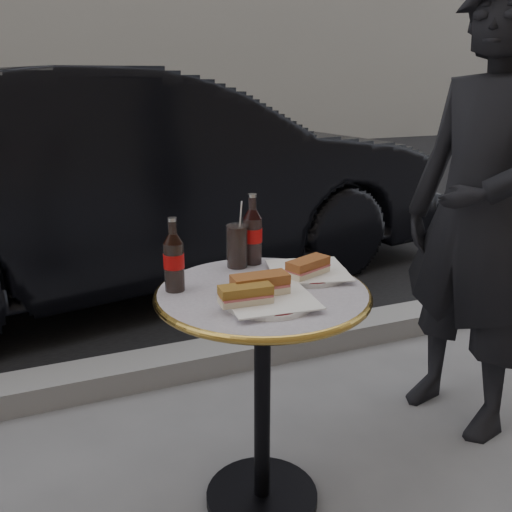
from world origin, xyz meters
name	(u,v)px	position (x,y,z in m)	size (l,w,h in m)	color
ground	(262,500)	(0.00, 0.00, 0.00)	(80.00, 80.00, 0.00)	slate
asphalt_road	(85,199)	(0.00, 5.00, 0.00)	(40.00, 8.00, 0.00)	black
curb	(186,363)	(0.00, 0.90, 0.05)	(40.00, 0.20, 0.12)	gray
bistro_table	(262,402)	(0.00, 0.00, 0.37)	(0.62, 0.62, 0.73)	#BAB2C4
plate_left	(269,301)	(-0.02, -0.10, 0.74)	(0.25, 0.25, 0.01)	white
plate_right	(308,273)	(0.18, 0.07, 0.74)	(0.24, 0.24, 0.01)	silver
sandwich_left_a	(246,296)	(-0.09, -0.11, 0.77)	(0.14, 0.06, 0.05)	olive
sandwich_left_b	(260,285)	(-0.03, -0.06, 0.77)	(0.16, 0.07, 0.05)	brown
sandwich_right	(308,268)	(0.16, 0.03, 0.77)	(0.14, 0.07, 0.05)	brown
cola_bottle_left	(174,254)	(-0.23, 0.10, 0.84)	(0.06, 0.06, 0.21)	black
cola_bottle_right	(252,229)	(0.06, 0.24, 0.85)	(0.06, 0.06, 0.23)	black
cola_glass	(237,246)	(0.01, 0.22, 0.80)	(0.07, 0.07, 0.14)	black
parked_car	(137,181)	(0.06, 2.18, 0.68)	(4.12, 1.43, 1.35)	black
pedestrian	(480,218)	(0.92, 0.15, 0.82)	(0.60, 0.39, 1.65)	black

